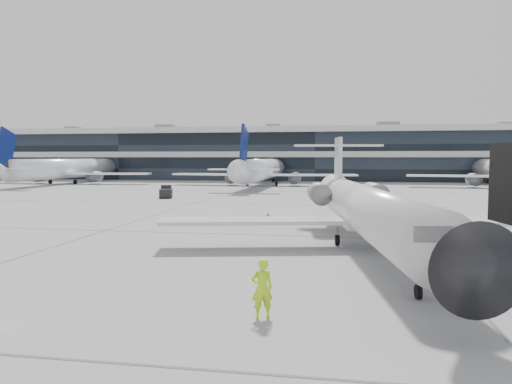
# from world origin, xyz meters

# --- Properties ---
(ground) EXTENTS (220.00, 220.00, 0.00)m
(ground) POSITION_xyz_m (0.00, 0.00, 0.00)
(ground) COLOR gray
(ground) RESTS_ON ground
(terminal) EXTENTS (170.00, 22.00, 10.00)m
(terminal) POSITION_xyz_m (0.00, 82.00, 5.00)
(terminal) COLOR black
(terminal) RESTS_ON ground
(bg_jet_left) EXTENTS (32.00, 40.00, 9.60)m
(bg_jet_left) POSITION_xyz_m (-45.00, 55.00, 0.00)
(bg_jet_left) COLOR white
(bg_jet_left) RESTS_ON ground
(bg_jet_center) EXTENTS (32.00, 40.00, 9.60)m
(bg_jet_center) POSITION_xyz_m (-8.00, 55.00, 0.00)
(bg_jet_center) COLOR white
(bg_jet_center) RESTS_ON ground
(bg_jet_right) EXTENTS (32.00, 40.00, 9.60)m
(bg_jet_right) POSITION_xyz_m (32.00, 55.00, 0.00)
(bg_jet_right) COLOR white
(bg_jet_right) RESTS_ON ground
(regional_jet) EXTENTS (22.17, 27.67, 6.40)m
(regional_jet) POSITION_xyz_m (6.85, -3.71, 2.18)
(regional_jet) COLOR silver
(regional_jet) RESTS_ON ground
(ramp_worker) EXTENTS (0.80, 0.68, 1.85)m
(ramp_worker) POSITION_xyz_m (3.21, -16.11, 0.93)
(ramp_worker) COLOR #BEFB1A
(ramp_worker) RESTS_ON ground
(traffic_cone) EXTENTS (0.37, 0.37, 0.51)m
(traffic_cone) POSITION_xyz_m (-0.28, 8.57, 0.24)
(traffic_cone) COLOR red
(traffic_cone) RESTS_ON ground
(far_tug) EXTENTS (2.04, 2.73, 1.55)m
(far_tug) POSITION_xyz_m (-15.41, 26.43, 0.69)
(far_tug) COLOR black
(far_tug) RESTS_ON ground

